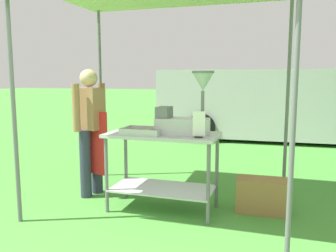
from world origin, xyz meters
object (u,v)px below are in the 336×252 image
(vendor, at_px, (90,126))
(van_silver, at_px, (281,103))
(supply_crate, at_px, (262,195))
(menu_sign, at_px, (199,126))
(donut_cart, at_px, (163,155))
(donut_tray, at_px, (144,132))
(donut_fryer, at_px, (186,114))

(vendor, relative_size, van_silver, 0.27)
(vendor, height_order, van_silver, van_silver)
(supply_crate, relative_size, van_silver, 0.10)
(menu_sign, bearing_deg, van_silver, 81.13)
(menu_sign, distance_m, supply_crate, 1.12)
(donut_cart, height_order, donut_tray, donut_tray)
(donut_cart, height_order, menu_sign, menu_sign)
(donut_tray, xyz_separation_m, donut_fryer, (0.45, 0.10, 0.20))
(donut_cart, bearing_deg, supply_crate, 13.82)
(donut_tray, relative_size, menu_sign, 1.60)
(supply_crate, bearing_deg, menu_sign, -145.78)
(donut_tray, bearing_deg, vendor, 158.61)
(vendor, xyz_separation_m, supply_crate, (2.12, 0.05, -0.71))
(donut_fryer, height_order, van_silver, van_silver)
(donut_tray, xyz_separation_m, menu_sign, (0.63, -0.05, 0.10))
(vendor, bearing_deg, menu_sign, -14.38)
(vendor, bearing_deg, donut_cart, -11.65)
(vendor, distance_m, supply_crate, 2.23)
(menu_sign, bearing_deg, supply_crate, 34.22)
(vendor, xyz_separation_m, van_silver, (2.33, 5.10, -0.02))
(supply_crate, bearing_deg, donut_fryer, -160.61)
(menu_sign, distance_m, van_silver, 5.55)
(menu_sign, bearing_deg, donut_cart, 159.59)
(donut_cart, height_order, vendor, vendor)
(donut_cart, xyz_separation_m, donut_fryer, (0.27, -0.02, 0.47))
(supply_crate, bearing_deg, donut_cart, -166.18)
(supply_crate, height_order, van_silver, van_silver)
(donut_fryer, height_order, supply_crate, donut_fryer)
(donut_cart, height_order, van_silver, van_silver)
(donut_tray, distance_m, menu_sign, 0.64)
(donut_cart, distance_m, supply_crate, 1.21)
(menu_sign, xyz_separation_m, vendor, (-1.48, 0.38, -0.10))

